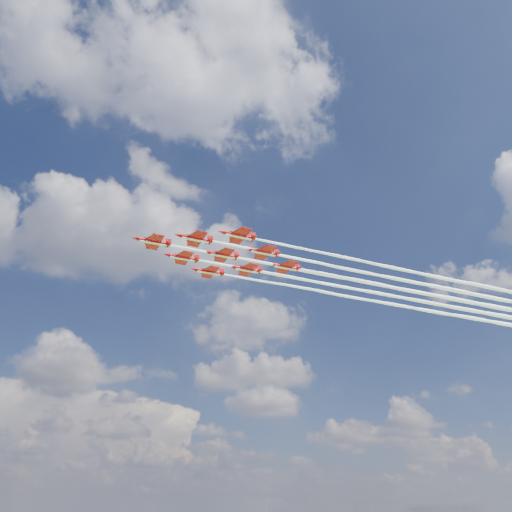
# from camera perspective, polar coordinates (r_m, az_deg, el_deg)

# --- Properties ---
(jet_lead) EXTENTS (155.47, 44.25, 2.71)m
(jet_lead) POSITION_cam_1_polar(r_m,az_deg,el_deg) (170.24, 14.25, -3.28)
(jet_lead) COLOR #B1090E
(jet_row2_port) EXTENTS (155.47, 44.25, 2.71)m
(jet_row2_port) POSITION_cam_1_polar(r_m,az_deg,el_deg) (172.01, 18.21, -2.98)
(jet_row2_port) COLOR #B1090E
(jet_row2_starb) EXTENTS (155.47, 44.25, 2.71)m
(jet_row2_starb) POSITION_cam_1_polar(r_m,az_deg,el_deg) (180.76, 15.68, -4.51)
(jet_row2_starb) COLOR #B1090E
(jet_row3_port) EXTENTS (155.47, 44.25, 2.71)m
(jet_row3_port) POSITION_cam_1_polar(r_m,az_deg,el_deg) (174.59, 22.08, -2.68)
(jet_row3_port) COLOR #B1090E
(jet_row3_centre) EXTENTS (155.47, 44.25, 2.71)m
(jet_row3_centre) POSITION_cam_1_polar(r_m,az_deg,el_deg) (182.78, 19.41, -4.21)
(jet_row3_centre) COLOR #B1090E
(jet_row3_starb) EXTENTS (155.47, 44.25, 2.71)m
(jet_row3_starb) POSITION_cam_1_polar(r_m,az_deg,el_deg) (191.44, 16.96, -5.59)
(jet_row3_starb) COLOR #B1090E
(jet_row4_port) EXTENTS (155.47, 44.25, 2.71)m
(jet_row4_port) POSITION_cam_1_polar(r_m,az_deg,el_deg) (185.55, 23.03, -3.90)
(jet_row4_port) COLOR #B1090E
(jet_row4_starb) EXTENTS (155.47, 44.25, 2.71)m
(jet_row4_starb) POSITION_cam_1_polar(r_m,az_deg,el_deg) (193.68, 20.47, -5.29)
(jet_row4_starb) COLOR #B1090E
(jet_tail) EXTENTS (155.47, 44.25, 2.71)m
(jet_tail) POSITION_cam_1_polar(r_m,az_deg,el_deg) (196.63, 23.88, -4.98)
(jet_tail) COLOR #B1090E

